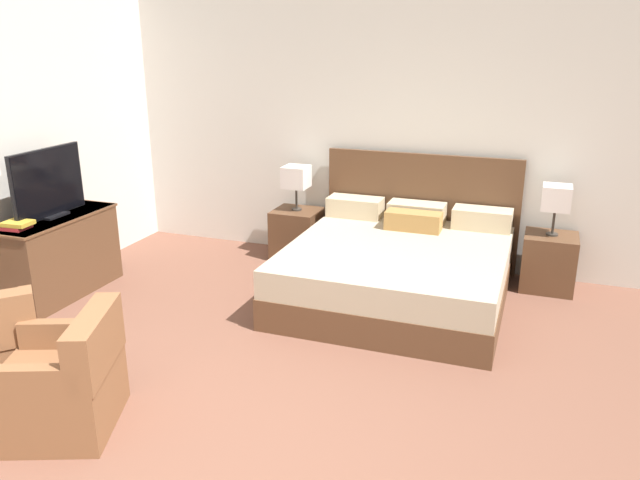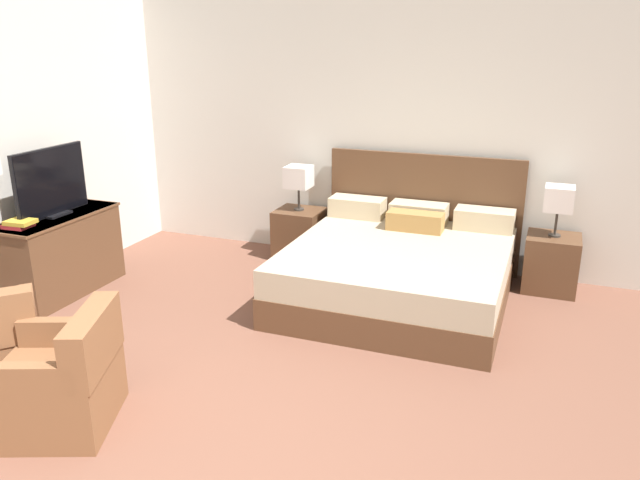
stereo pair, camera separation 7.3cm
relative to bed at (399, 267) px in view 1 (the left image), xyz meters
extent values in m
cube|color=beige|center=(-0.40, 1.03, 1.11)|extent=(7.00, 0.06, 2.82)
cube|color=brown|center=(0.00, -0.09, -0.16)|extent=(1.92, 2.00, 0.28)
cube|color=tan|center=(0.00, -0.09, 0.10)|extent=(1.90, 1.98, 0.25)
cube|color=brown|center=(0.00, 0.93, 0.30)|extent=(2.00, 0.05, 1.20)
cube|color=#C6B28E|center=(-0.65, 0.74, 0.33)|extent=(0.56, 0.28, 0.20)
cube|color=#C6B28E|center=(0.00, 0.74, 0.33)|extent=(0.56, 0.28, 0.20)
cube|color=#C6B28E|center=(0.65, 0.74, 0.33)|extent=(0.56, 0.28, 0.20)
cube|color=#A87A42|center=(0.02, 0.47, 0.32)|extent=(0.54, 0.22, 0.18)
cube|color=brown|center=(-1.30, 0.71, -0.03)|extent=(0.49, 0.45, 0.54)
cube|color=#3C2718|center=(-1.30, 0.49, 0.02)|extent=(0.41, 0.01, 0.24)
cube|color=brown|center=(1.30, 0.71, -0.03)|extent=(0.49, 0.45, 0.54)
cube|color=#3C2718|center=(1.30, 0.49, 0.02)|extent=(0.41, 0.01, 0.24)
cylinder|color=#332D28|center=(-1.30, 0.71, 0.25)|extent=(0.11, 0.11, 0.02)
cylinder|color=#332D28|center=(-1.30, 0.71, 0.38)|extent=(0.02, 0.02, 0.23)
cube|color=silver|center=(-1.30, 0.71, 0.61)|extent=(0.26, 0.26, 0.23)
cylinder|color=#332D28|center=(1.30, 0.71, 0.25)|extent=(0.11, 0.11, 0.02)
cylinder|color=#332D28|center=(1.30, 0.71, 0.38)|extent=(0.02, 0.02, 0.23)
cube|color=silver|center=(1.30, 0.71, 0.61)|extent=(0.26, 0.26, 0.23)
cube|color=brown|center=(-3.02, -1.00, 0.08)|extent=(0.50, 1.17, 0.76)
cube|color=brown|center=(-3.02, -1.00, 0.45)|extent=(0.52, 1.20, 0.02)
cube|color=black|center=(-3.02, -0.99, 0.47)|extent=(0.18, 0.26, 0.02)
cube|color=black|center=(-3.02, -0.99, 0.78)|extent=(0.04, 0.83, 0.62)
cube|color=black|center=(-3.00, -0.99, 0.78)|extent=(0.01, 0.81, 0.59)
cube|color=#B7282D|center=(-3.03, -1.41, 0.48)|extent=(0.22, 0.20, 0.04)
cube|color=gold|center=(-3.00, -1.41, 0.51)|extent=(0.24, 0.20, 0.03)
cube|color=brown|center=(-2.13, -2.26, 0.19)|extent=(0.52, 0.50, 0.18)
cube|color=brown|center=(-1.52, -2.70, -0.10)|extent=(0.88, 0.88, 0.40)
cube|color=brown|center=(-1.27, -2.60, 0.28)|extent=(0.40, 0.69, 0.36)
cube|color=brown|center=(-1.41, -2.98, 0.19)|extent=(0.61, 0.31, 0.18)
cube|color=brown|center=(-1.63, -2.43, 0.19)|extent=(0.61, 0.31, 0.18)
camera|label=1|loc=(1.16, -5.31, 2.03)|focal=35.00mm
camera|label=2|loc=(1.23, -5.28, 2.03)|focal=35.00mm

